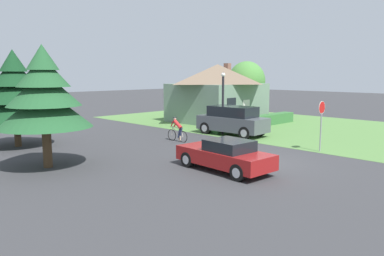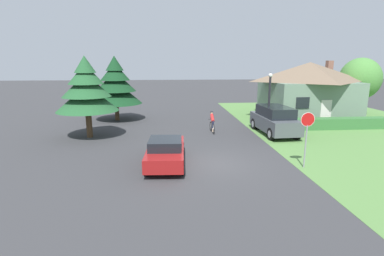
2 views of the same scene
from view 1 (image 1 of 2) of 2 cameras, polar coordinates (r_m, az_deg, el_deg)
ground_plane at (r=17.91m, az=9.98°, el=-5.19°), size 140.00×140.00×0.00m
grass_verge_right at (r=30.08m, az=17.06°, el=0.03°), size 16.00×36.00×0.01m
cottage_house at (r=32.96m, az=3.90°, el=5.53°), size 8.09×6.89×5.08m
hedge_row at (r=29.60m, az=9.60°, el=0.96°), size 9.88×0.90×0.84m
sedan_left_lane at (r=16.09m, az=5.06°, el=-4.18°), size 2.01×4.47×1.37m
cyclist at (r=22.94m, az=-2.23°, el=-0.26°), size 0.44×1.68×1.52m
parked_suv_right at (r=25.44m, az=6.17°, el=1.13°), size 2.24×4.89×1.96m
stop_sign at (r=20.88m, az=19.12°, el=1.66°), size 0.67×0.07×2.70m
street_lamp at (r=25.52m, az=4.73°, el=4.44°), size 0.29×0.29×4.26m
conifer_tall_near at (r=17.50m, az=-21.59°, el=4.57°), size 4.03×4.03×5.39m
conifer_tall_far at (r=23.39m, az=-25.38°, el=4.73°), size 4.38×4.38×5.48m
deciduous_tree_right at (r=37.65m, az=8.31°, el=7.10°), size 3.66×3.66×5.35m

